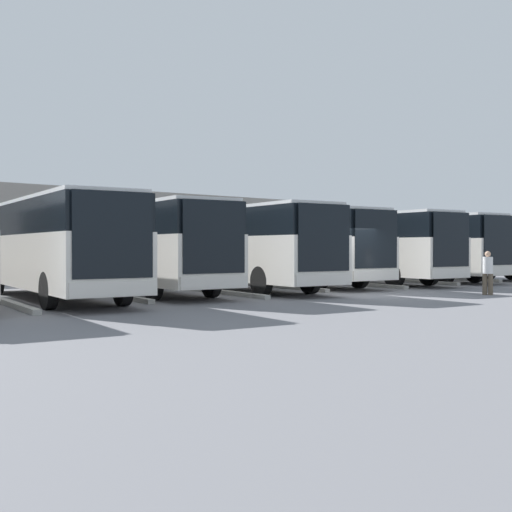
% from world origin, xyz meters
% --- Properties ---
extents(ground_plane, '(600.00, 600.00, 0.00)m').
position_xyz_m(ground_plane, '(0.00, 0.00, 0.00)').
color(ground_plane, slate).
extents(bus_0, '(3.84, 11.88, 3.37)m').
position_xyz_m(bus_0, '(-13.76, -5.80, 1.87)').
color(bus_0, silver).
rests_on(bus_0, ground_plane).
extents(curb_divider_0, '(0.94, 6.01, 0.15)m').
position_xyz_m(curb_divider_0, '(-11.79, -4.07, 0.07)').
color(curb_divider_0, '#9E9E99').
rests_on(curb_divider_0, ground_plane).
extents(bus_1, '(3.84, 11.88, 3.37)m').
position_xyz_m(bus_1, '(-9.82, -5.64, 1.87)').
color(bus_1, silver).
rests_on(bus_1, ground_plane).
extents(curb_divider_1, '(0.94, 6.01, 0.15)m').
position_xyz_m(curb_divider_1, '(-7.86, -3.91, 0.07)').
color(curb_divider_1, '#9E9E99').
rests_on(curb_divider_1, ground_plane).
extents(bus_2, '(3.84, 11.88, 3.37)m').
position_xyz_m(bus_2, '(-5.89, -5.57, 1.87)').
color(bus_2, silver).
rests_on(bus_2, ground_plane).
extents(curb_divider_2, '(0.94, 6.01, 0.15)m').
position_xyz_m(curb_divider_2, '(-3.93, -3.84, 0.07)').
color(curb_divider_2, '#9E9E99').
rests_on(curb_divider_2, ground_plane).
extents(bus_3, '(3.84, 11.88, 3.37)m').
position_xyz_m(bus_3, '(-1.96, -6.34, 1.87)').
color(bus_3, silver).
rests_on(bus_3, ground_plane).
extents(curb_divider_3, '(0.94, 6.01, 0.15)m').
position_xyz_m(curb_divider_3, '(0.00, -4.61, 0.07)').
color(curb_divider_3, '#9E9E99').
rests_on(curb_divider_3, ground_plane).
extents(bus_4, '(3.84, 11.88, 3.37)m').
position_xyz_m(bus_4, '(1.97, -5.32, 1.87)').
color(bus_4, silver).
rests_on(bus_4, ground_plane).
extents(curb_divider_4, '(0.94, 6.01, 0.15)m').
position_xyz_m(curb_divider_4, '(3.93, -3.59, 0.07)').
color(curb_divider_4, '#9E9E99').
rests_on(curb_divider_4, ground_plane).
extents(bus_5, '(3.84, 11.88, 3.37)m').
position_xyz_m(bus_5, '(5.90, -6.25, 1.87)').
color(bus_5, silver).
rests_on(bus_5, ground_plane).
extents(curb_divider_5, '(0.94, 6.01, 0.15)m').
position_xyz_m(curb_divider_5, '(7.86, -4.52, 0.07)').
color(curb_divider_5, '#9E9E99').
rests_on(curb_divider_5, ground_plane).
extents(bus_6, '(3.84, 11.88, 3.37)m').
position_xyz_m(bus_6, '(9.83, -5.31, 1.87)').
color(bus_6, silver).
rests_on(bus_6, ground_plane).
extents(curb_divider_6, '(0.94, 6.01, 0.15)m').
position_xyz_m(curb_divider_6, '(11.79, -3.59, 0.07)').
color(curb_divider_6, '#9E9E99').
rests_on(curb_divider_6, ground_plane).
extents(pedestrian, '(0.48, 0.48, 1.62)m').
position_xyz_m(pedestrian, '(-3.43, 2.94, 0.87)').
color(pedestrian, brown).
rests_on(pedestrian, ground_plane).
extents(station_building, '(27.84, 11.58, 5.22)m').
position_xyz_m(station_building, '(0.00, -23.20, 2.65)').
color(station_building, gray).
rests_on(station_building, ground_plane).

